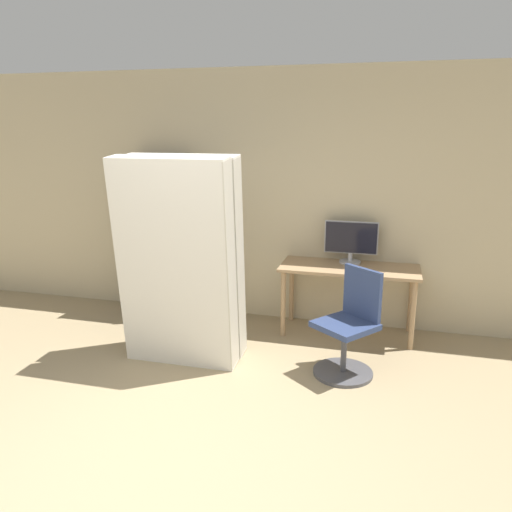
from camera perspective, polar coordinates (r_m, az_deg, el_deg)
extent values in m
plane|color=#9E8966|center=(3.36, -12.47, -24.45)|extent=(16.00, 16.00, 0.00)
cube|color=#C6B793|center=(5.46, 0.99, 6.67)|extent=(8.00, 0.06, 2.70)
cube|color=tan|center=(5.14, 10.63, -1.37)|extent=(1.39, 0.57, 0.03)
cylinder|color=tan|center=(5.11, 3.13, -5.49)|extent=(0.05, 0.05, 0.70)
cylinder|color=tan|center=(5.03, 17.48, -6.50)|extent=(0.05, 0.05, 0.70)
cylinder|color=tan|center=(5.53, 4.08, -3.93)|extent=(0.05, 0.05, 0.70)
cylinder|color=tan|center=(5.46, 17.29, -4.83)|extent=(0.05, 0.05, 0.70)
cylinder|color=#B7B7BC|center=(5.28, 10.69, -0.65)|extent=(0.22, 0.22, 0.02)
cylinder|color=#B7B7BC|center=(5.27, 10.71, -0.07)|extent=(0.04, 0.04, 0.09)
cube|color=#B7B7BC|center=(5.23, 10.82, 2.10)|extent=(0.55, 0.02, 0.34)
cube|color=black|center=(5.22, 10.82, 2.08)|extent=(0.52, 0.03, 0.31)
cylinder|color=#4C4C51|center=(4.54, 9.89, -12.96)|extent=(0.52, 0.52, 0.03)
cylinder|color=#4C4C51|center=(4.45, 10.01, -10.50)|extent=(0.05, 0.05, 0.40)
cube|color=navy|center=(4.36, 10.14, -7.83)|extent=(0.62, 0.62, 0.05)
cube|color=navy|center=(4.42, 12.06, -4.18)|extent=(0.34, 0.28, 0.45)
cube|color=#2D2319|center=(5.89, -13.66, 2.12)|extent=(0.02, 0.35, 1.75)
cube|color=#2D2319|center=(5.59, -7.39, 1.78)|extent=(0.02, 0.35, 1.75)
cube|color=#2D2319|center=(5.88, -9.92, 2.30)|extent=(0.71, 0.02, 1.75)
cube|color=#2D2319|center=(5.97, -10.22, -6.16)|extent=(0.67, 0.31, 0.02)
cube|color=#2D2319|center=(5.84, -10.41, -2.19)|extent=(0.67, 0.31, 0.02)
cube|color=#2D2319|center=(5.73, -10.60, 1.96)|extent=(0.67, 0.31, 0.02)
cube|color=#2D2319|center=(5.65, -10.81, 6.24)|extent=(0.67, 0.31, 0.02)
cube|color=#2D2319|center=(5.61, -11.02, 10.61)|extent=(0.67, 0.31, 0.02)
cube|color=#7A2D84|center=(6.06, -12.98, -4.27)|extent=(0.02, 0.22, 0.33)
cube|color=#232328|center=(6.00, -12.90, -4.45)|extent=(0.03, 0.20, 0.33)
cube|color=brown|center=(6.06, -12.17, -4.25)|extent=(0.03, 0.21, 0.32)
cube|color=gold|center=(5.99, -12.17, -4.82)|extent=(0.04, 0.19, 0.26)
cube|color=gold|center=(5.97, -11.89, -4.91)|extent=(0.03, 0.21, 0.25)
cube|color=gold|center=(5.94, -13.13, -0.34)|extent=(0.03, 0.22, 0.32)
cube|color=teal|center=(5.94, -12.72, -0.17)|extent=(0.03, 0.20, 0.35)
cube|color=#7A2D84|center=(5.89, -12.60, -0.47)|extent=(0.03, 0.19, 0.32)
cube|color=#1E4C9E|center=(5.92, -12.07, -0.25)|extent=(0.02, 0.21, 0.34)
cube|color=#232328|center=(5.87, -12.02, -0.79)|extent=(0.02, 0.23, 0.25)
cube|color=brown|center=(5.89, -11.46, -0.26)|extent=(0.04, 0.19, 0.35)
cube|color=#287A38|center=(5.86, -13.34, 3.76)|extent=(0.03, 0.22, 0.32)
cube|color=#7A2D84|center=(5.87, -13.02, 3.60)|extent=(0.02, 0.20, 0.28)
cube|color=red|center=(5.82, -12.94, 3.49)|extent=(0.03, 0.18, 0.27)
cube|color=gold|center=(5.80, -12.69, 3.98)|extent=(0.03, 0.24, 0.38)
cube|color=teal|center=(5.77, -12.45, 3.83)|extent=(0.03, 0.26, 0.35)
cube|color=teal|center=(5.75, -12.16, 3.47)|extent=(0.03, 0.21, 0.29)
cube|color=#7A2D84|center=(5.75, -11.70, 3.49)|extent=(0.03, 0.23, 0.28)
cube|color=gold|center=(5.74, -11.34, 3.89)|extent=(0.03, 0.20, 0.36)
cube|color=silver|center=(5.79, -13.68, 7.82)|extent=(0.02, 0.26, 0.29)
cube|color=red|center=(5.75, -13.47, 7.73)|extent=(0.04, 0.18, 0.28)
cube|color=gold|center=(5.73, -13.18, 7.77)|extent=(0.03, 0.23, 0.29)
cube|color=#1E4C9E|center=(5.74, -12.74, 7.74)|extent=(0.03, 0.21, 0.28)
cube|color=#1E4C9E|center=(5.72, -12.47, 8.00)|extent=(0.02, 0.18, 0.33)
cube|color=silver|center=(4.37, -9.20, -1.03)|extent=(1.03, 0.38, 1.87)
cube|color=beige|center=(4.20, -2.84, -1.51)|extent=(0.01, 0.38, 1.84)
cube|color=silver|center=(4.60, -7.91, -0.20)|extent=(1.03, 0.37, 1.87)
cube|color=beige|center=(4.44, -1.83, -0.62)|extent=(0.01, 0.37, 1.84)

